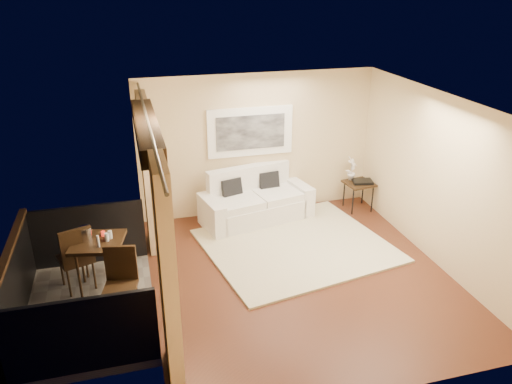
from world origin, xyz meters
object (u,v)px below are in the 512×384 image
object	(u,v)px
bistro_table	(98,245)
ice_bucket	(86,234)
side_table	(359,185)
orchid	(352,169)
balcony_chair_near	(121,276)
balcony_chair_far	(77,254)
sofa	(255,202)

from	to	relation	value
bistro_table	ice_bucket	size ratio (longest dim) A/B	4.16
side_table	ice_bucket	size ratio (longest dim) A/B	2.92
side_table	orchid	size ratio (longest dim) A/B	1.20
balcony_chair_near	ice_bucket	world-z (taller)	ice_bucket
balcony_chair_far	ice_bucket	distance (m)	0.36
sofa	ice_bucket	world-z (taller)	ice_bucket
sofa	balcony_chair_far	distance (m)	3.50
balcony_chair_near	side_table	bearing A→B (deg)	37.85
bistro_table	balcony_chair_far	bearing A→B (deg)	167.14
balcony_chair_far	orchid	bearing A→B (deg)	178.65
orchid	balcony_chair_far	size ratio (longest dim) A/B	0.46
side_table	balcony_chair_far	bearing A→B (deg)	-163.53
sofa	bistro_table	size ratio (longest dim) A/B	2.64
balcony_chair_near	ice_bucket	bearing A→B (deg)	133.93
side_table	sofa	bearing A→B (deg)	177.48
sofa	orchid	world-z (taller)	orchid
orchid	ice_bucket	size ratio (longest dim) A/B	2.43
ice_bucket	bistro_table	bearing A→B (deg)	-22.23
orchid	balcony_chair_near	size ratio (longest dim) A/B	0.49
side_table	ice_bucket	bearing A→B (deg)	-162.89
side_table	balcony_chair_far	xyz separation A→B (m)	(-5.18, -1.53, 0.11)
side_table	balcony_chair_near	bearing A→B (deg)	-154.00
sofa	bistro_table	world-z (taller)	sofa
side_table	balcony_chair_far	distance (m)	5.40
sofa	side_table	size ratio (longest dim) A/B	3.76
orchid	bistro_table	world-z (taller)	orchid
orchid	ice_bucket	world-z (taller)	orchid
bistro_table	ice_bucket	world-z (taller)	ice_bucket
side_table	orchid	bearing A→B (deg)	121.85
sofa	balcony_chair_near	xyz separation A→B (m)	(-2.48, -2.33, 0.22)
side_table	balcony_chair_near	size ratio (longest dim) A/B	0.59
sofa	bistro_table	xyz separation A→B (m)	(-2.77, -1.70, 0.40)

